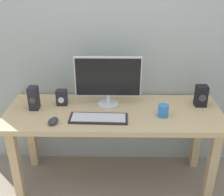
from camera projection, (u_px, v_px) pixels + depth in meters
name	position (u px, v px, depth m)	size (l,w,h in m)	color
ground_plane	(114.00, 179.00, 2.62)	(6.00, 6.00, 0.00)	gray
wall_back	(114.00, 9.00, 2.30)	(2.77, 0.04, 3.00)	#9EA8A3
desk	(114.00, 121.00, 2.35)	(1.80, 0.65, 0.74)	tan
monitor	(108.00, 80.00, 2.31)	(0.56, 0.18, 0.43)	silver
keyboard_primary	(99.00, 118.00, 2.18)	(0.46, 0.18, 0.02)	#232328
mouse	(53.00, 121.00, 2.11)	(0.07, 0.11, 0.04)	#333338
speaker_right	(201.00, 96.00, 2.36)	(0.10, 0.09, 0.18)	black
speaker_left	(34.00, 98.00, 2.30)	(0.08, 0.09, 0.20)	#232328
audio_controller	(62.00, 97.00, 2.38)	(0.09, 0.08, 0.14)	#232328
coffee_mug	(163.00, 111.00, 2.21)	(0.08, 0.08, 0.10)	#337FD8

